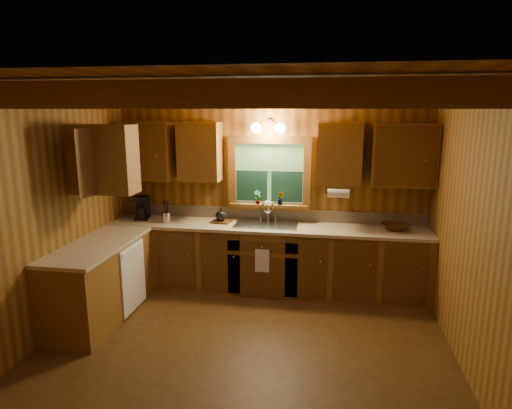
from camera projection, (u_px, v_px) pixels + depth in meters
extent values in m
plane|color=#4D2F12|center=(243.00, 351.00, 4.45)|extent=(4.20, 4.20, 0.00)
plane|color=brown|center=(241.00, 86.00, 3.90)|extent=(4.20, 4.20, 0.00)
plane|color=brown|center=(270.00, 191.00, 6.00)|extent=(4.20, 0.00, 4.20)
plane|color=brown|center=(171.00, 320.00, 2.34)|extent=(4.20, 0.00, 4.20)
plane|color=brown|center=(42.00, 218.00, 4.52)|extent=(0.00, 3.80, 3.80)
plane|color=brown|center=(478.00, 238.00, 3.83)|extent=(0.00, 3.80, 3.80)
cube|color=brown|center=(203.00, 94.00, 2.76)|extent=(4.20, 0.14, 0.18)
cube|color=brown|center=(231.00, 97.00, 3.53)|extent=(4.20, 0.14, 0.18)
cube|color=brown|center=(249.00, 100.00, 4.31)|extent=(4.20, 0.14, 0.18)
cube|color=brown|center=(262.00, 101.00, 5.08)|extent=(4.20, 0.14, 0.18)
cube|color=brown|center=(266.00, 259.00, 5.89)|extent=(4.20, 0.62, 0.86)
cube|color=brown|center=(100.00, 282.00, 5.11)|extent=(0.62, 1.60, 0.86)
cube|color=tan|center=(266.00, 227.00, 5.79)|extent=(4.20, 0.66, 0.04)
cube|color=tan|center=(98.00, 245.00, 5.02)|extent=(0.64, 1.60, 0.04)
cube|color=tan|center=(269.00, 214.00, 6.06)|extent=(4.20, 0.02, 0.16)
cube|color=white|center=(133.00, 277.00, 5.25)|extent=(0.02, 0.60, 0.80)
cube|color=brown|center=(145.00, 151.00, 6.00)|extent=(0.78, 0.34, 0.78)
cube|color=brown|center=(200.00, 152.00, 5.88)|extent=(0.55, 0.34, 0.78)
cube|color=brown|center=(340.00, 154.00, 5.57)|extent=(0.55, 0.34, 0.78)
cube|color=brown|center=(404.00, 155.00, 5.44)|extent=(0.78, 0.34, 0.78)
cube|color=brown|center=(88.00, 159.00, 5.03)|extent=(0.34, 1.10, 0.78)
cube|color=brown|center=(269.00, 140.00, 5.82)|extent=(1.12, 0.08, 0.10)
cube|color=brown|center=(269.00, 206.00, 6.01)|extent=(1.12, 0.08, 0.10)
cube|color=brown|center=(232.00, 173.00, 6.00)|extent=(0.10, 0.08, 0.80)
cube|color=brown|center=(307.00, 174.00, 5.83)|extent=(0.10, 0.08, 0.80)
cube|color=#417733|center=(270.00, 173.00, 5.95)|extent=(0.92, 0.01, 0.80)
cube|color=#113028|center=(252.00, 186.00, 6.00)|extent=(0.42, 0.02, 0.42)
cube|color=#113028|center=(287.00, 187.00, 5.92)|extent=(0.42, 0.02, 0.42)
cylinder|color=black|center=(269.00, 172.00, 5.92)|extent=(0.92, 0.01, 0.01)
cube|color=brown|center=(269.00, 205.00, 5.96)|extent=(1.06, 0.14, 0.04)
cylinder|color=black|center=(270.00, 122.00, 5.77)|extent=(0.08, 0.03, 0.08)
cylinder|color=black|center=(261.00, 122.00, 5.73)|extent=(0.09, 0.17, 0.08)
cylinder|color=black|center=(277.00, 122.00, 5.69)|extent=(0.09, 0.17, 0.08)
sphere|color=#FFE0A5|center=(256.00, 128.00, 5.69)|extent=(0.13, 0.13, 0.13)
sphere|color=#FFE0A5|center=(281.00, 128.00, 5.64)|extent=(0.13, 0.13, 0.13)
cylinder|color=white|center=(338.00, 193.00, 5.48)|extent=(0.27, 0.11, 0.11)
cube|color=white|center=(262.00, 261.00, 5.56)|extent=(0.18, 0.01, 0.30)
cube|color=silver|center=(266.00, 225.00, 5.80)|extent=(0.82, 0.48, 0.02)
cube|color=#262628|center=(252.00, 229.00, 5.84)|extent=(0.34, 0.40, 0.14)
cube|color=#262628|center=(280.00, 230.00, 5.78)|extent=(0.34, 0.40, 0.14)
cylinder|color=silver|center=(268.00, 214.00, 5.95)|extent=(0.04, 0.04, 0.22)
torus|color=silver|center=(268.00, 207.00, 5.87)|extent=(0.16, 0.02, 0.16)
cube|color=black|center=(142.00, 218.00, 6.09)|extent=(0.18, 0.22, 0.03)
cube|color=black|center=(143.00, 206.00, 6.13)|extent=(0.18, 0.08, 0.31)
cube|color=black|center=(140.00, 198.00, 6.01)|extent=(0.18, 0.20, 0.04)
cylinder|color=black|center=(141.00, 213.00, 6.05)|extent=(0.11, 0.11, 0.13)
cylinder|color=silver|center=(166.00, 217.00, 5.93)|extent=(0.11, 0.11, 0.14)
cylinder|color=black|center=(164.00, 207.00, 5.89)|extent=(0.03, 0.04, 0.20)
cylinder|color=black|center=(166.00, 207.00, 5.90)|extent=(0.01, 0.01, 0.20)
cylinder|color=black|center=(167.00, 207.00, 5.90)|extent=(0.03, 0.04, 0.20)
cylinder|color=black|center=(168.00, 207.00, 5.91)|extent=(0.04, 0.05, 0.20)
cube|color=#513111|center=(221.00, 222.00, 5.93)|extent=(0.28, 0.22, 0.02)
sphere|color=black|center=(221.00, 216.00, 5.91)|extent=(0.14, 0.14, 0.14)
cylinder|color=black|center=(221.00, 209.00, 5.89)|extent=(0.02, 0.02, 0.04)
imported|color=#48230C|center=(395.00, 227.00, 5.56)|extent=(0.35, 0.35, 0.08)
imported|color=#513111|center=(257.00, 197.00, 5.93)|extent=(0.12, 0.10, 0.19)
imported|color=#513111|center=(281.00, 198.00, 5.89)|extent=(0.12, 0.11, 0.18)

